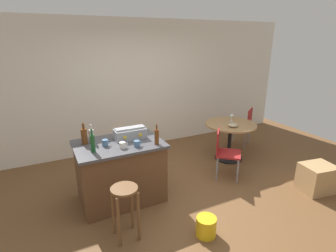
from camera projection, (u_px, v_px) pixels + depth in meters
name	position (u px, v px, depth m)	size (l,w,h in m)	color
ground_plane	(177.00, 198.00, 4.00)	(8.80, 8.80, 0.00)	brown
back_wall	(127.00, 86.00, 5.50)	(8.00, 0.10, 2.70)	silver
kitchen_island	(120.00, 171.00, 3.86)	(1.22, 0.84, 0.90)	brown
wooden_stool	(125.00, 202.00, 3.07)	(0.32, 0.32, 0.68)	brown
dining_table	(230.00, 132.00, 5.15)	(0.98, 0.98, 0.74)	black
folding_chair_near	(244.00, 124.00, 5.81)	(0.56, 0.56, 0.86)	maroon
folding_chair_far	(224.00, 151.00, 4.46)	(0.56, 0.56, 0.85)	maroon
toolbox	(130.00, 133.00, 3.85)	(0.46, 0.23, 0.17)	gray
bottle_0	(92.00, 136.00, 3.71)	(0.07, 0.07, 0.26)	#B7B2AD
bottle_1	(157.00, 137.00, 3.64)	(0.06, 0.06, 0.29)	#603314
bottle_2	(93.00, 143.00, 3.38)	(0.06, 0.06, 0.32)	#194C23
bottle_3	(84.00, 136.00, 3.65)	(0.08, 0.08, 0.30)	#603314
cup_0	(137.00, 144.00, 3.58)	(0.12, 0.08, 0.09)	#4C7099
cup_1	(105.00, 143.00, 3.60)	(0.12, 0.08, 0.09)	#4C7099
cup_2	(123.00, 145.00, 3.53)	(0.12, 0.08, 0.08)	white
wine_glass	(232.00, 116.00, 5.22)	(0.07, 0.07, 0.14)	silver
serving_bowl	(233.00, 125.00, 4.90)	(0.18, 0.18, 0.07)	tan
cardboard_box	(317.00, 178.00, 4.14)	(0.48, 0.40, 0.44)	tan
plastic_bucket	(206.00, 226.00, 3.21)	(0.25, 0.25, 0.24)	yellow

